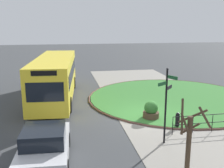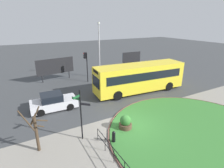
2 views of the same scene
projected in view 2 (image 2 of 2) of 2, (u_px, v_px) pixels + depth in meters
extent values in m
plane|color=#3D3F42|center=(130.00, 126.00, 13.61)|extent=(120.00, 120.00, 0.00)
cube|color=gray|center=(148.00, 141.00, 11.84)|extent=(32.00, 7.73, 0.02)
cylinder|color=#387A33|center=(197.00, 134.00, 12.52)|extent=(12.42, 12.42, 0.10)
torus|color=brown|center=(197.00, 134.00, 12.52)|extent=(12.73, 12.73, 0.11)
cylinder|color=black|center=(81.00, 116.00, 11.52)|extent=(0.09, 0.09, 3.50)
sphere|color=black|center=(79.00, 90.00, 10.92)|extent=(0.10, 0.10, 0.10)
cube|color=#195128|center=(76.00, 97.00, 10.79)|extent=(0.48, 0.28, 0.15)
cube|color=#195128|center=(76.00, 98.00, 11.28)|extent=(0.36, 0.51, 0.15)
cube|color=black|center=(86.00, 104.00, 11.15)|extent=(0.49, 0.45, 0.15)
cylinder|color=black|center=(114.00, 138.00, 11.59)|extent=(0.23, 0.23, 0.72)
sphere|color=black|center=(114.00, 133.00, 11.46)|extent=(0.22, 0.22, 0.22)
cube|color=black|center=(119.00, 155.00, 9.29)|extent=(0.03, 5.44, 0.03)
cube|color=black|center=(119.00, 161.00, 9.43)|extent=(0.03, 5.44, 0.03)
cylinder|color=black|center=(98.00, 135.00, 11.69)|extent=(0.04, 0.04, 0.96)
cylinder|color=black|center=(105.00, 145.00, 10.79)|extent=(0.04, 0.04, 0.96)
cylinder|color=black|center=(114.00, 156.00, 9.90)|extent=(0.04, 0.04, 0.96)
cube|color=yellow|center=(140.00, 77.00, 19.76)|extent=(10.44, 3.33, 2.84)
cube|color=black|center=(146.00, 77.00, 18.54)|extent=(9.01, 0.74, 0.88)
cube|color=black|center=(134.00, 71.00, 20.72)|extent=(9.01, 0.74, 0.88)
cube|color=black|center=(96.00, 82.00, 17.72)|extent=(0.18, 2.06, 1.10)
cube|color=black|center=(96.00, 72.00, 17.37)|extent=(0.13, 1.38, 0.28)
cylinder|color=black|center=(118.00, 95.00, 17.89)|extent=(1.02, 0.38, 1.00)
cylinder|color=black|center=(108.00, 88.00, 19.89)|extent=(1.02, 0.38, 1.00)
cylinder|color=black|center=(169.00, 86.00, 20.44)|extent=(1.02, 0.38, 1.00)
cylinder|color=black|center=(156.00, 80.00, 22.43)|extent=(1.02, 0.38, 1.00)
cube|color=silver|center=(54.00, 104.00, 16.05)|extent=(4.08, 2.05, 0.71)
cube|color=black|center=(51.00, 97.00, 15.76)|extent=(1.89, 1.73, 0.60)
cube|color=#EAEACC|center=(74.00, 97.00, 17.35)|extent=(0.03, 0.20, 0.12)
cube|color=#EAEACC|center=(78.00, 101.00, 16.40)|extent=(0.03, 0.20, 0.12)
cylinder|color=black|center=(66.00, 100.00, 17.36)|extent=(0.65, 0.25, 0.64)
cylinder|color=black|center=(70.00, 107.00, 15.91)|extent=(0.65, 0.25, 0.64)
cylinder|color=black|center=(39.00, 105.00, 16.33)|extent=(0.65, 0.25, 0.64)
cylinder|color=black|center=(41.00, 113.00, 14.88)|extent=(0.65, 0.25, 0.64)
cylinder|color=black|center=(87.00, 67.00, 22.92)|extent=(0.11, 0.11, 3.87)
cube|color=black|center=(85.00, 55.00, 22.34)|extent=(0.30, 0.30, 0.78)
sphere|color=red|center=(84.00, 54.00, 22.22)|extent=(0.16, 0.16, 0.16)
sphere|color=black|center=(84.00, 56.00, 22.30)|extent=(0.16, 0.16, 0.16)
sphere|color=black|center=(84.00, 57.00, 22.38)|extent=(0.16, 0.16, 0.16)
cylinder|color=#B7B7BC|center=(99.00, 52.00, 24.23)|extent=(0.16, 0.16, 7.22)
cylinder|color=silver|center=(99.00, 23.00, 22.99)|extent=(0.32, 0.32, 0.22)
cylinder|color=black|center=(42.00, 76.00, 22.77)|extent=(0.12, 0.12, 1.96)
cylinder|color=black|center=(69.00, 71.00, 24.79)|extent=(0.12, 0.12, 1.96)
cube|color=#1E66B2|center=(55.00, 66.00, 23.45)|extent=(4.86, 0.72, 1.96)
cube|color=black|center=(55.00, 66.00, 23.40)|extent=(4.95, 0.64, 2.06)
cylinder|color=black|center=(125.00, 64.00, 29.12)|extent=(0.12, 0.12, 1.79)
cylinder|color=black|center=(137.00, 63.00, 30.08)|extent=(0.12, 0.12, 1.79)
cube|color=#1E66B2|center=(131.00, 58.00, 29.30)|extent=(3.24, 0.35, 1.95)
cube|color=black|center=(131.00, 58.00, 29.24)|extent=(3.34, 0.27, 2.05)
cylinder|color=brown|center=(125.00, 126.00, 13.14)|extent=(0.95, 0.95, 0.44)
sphere|color=#33702D|center=(125.00, 121.00, 12.98)|extent=(0.81, 0.81, 0.81)
cylinder|color=#423323|center=(37.00, 134.00, 10.62)|extent=(0.18, 0.18, 2.32)
cylinder|color=#423323|center=(42.00, 120.00, 10.23)|extent=(0.68, 0.89, 0.70)
cylinder|color=#423323|center=(33.00, 120.00, 10.46)|extent=(0.51, 0.24, 0.75)
cylinder|color=#423323|center=(41.00, 126.00, 10.43)|extent=(0.42, 0.65, 0.54)
cylinder|color=#423323|center=(35.00, 115.00, 10.51)|extent=(0.62, 0.32, 1.18)
cylinder|color=#423323|center=(26.00, 121.00, 9.75)|extent=(0.75, 0.93, 1.06)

